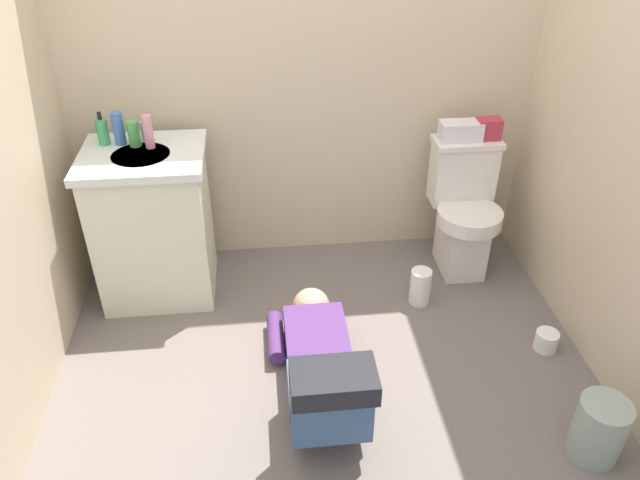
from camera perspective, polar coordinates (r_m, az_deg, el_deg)
ground_plane at (r=2.99m, az=0.32°, el=-11.13°), size 2.98×2.92×0.04m
wall_back at (r=3.24m, az=-1.67°, el=17.77°), size 2.64×0.08×2.40m
toilet at (r=3.45m, az=13.36°, el=2.79°), size 0.36×0.46×0.75m
vanity_cabinet at (r=3.25m, az=-15.40°, el=1.54°), size 0.60×0.52×0.82m
faucet at (r=3.18m, az=-16.31°, el=9.79°), size 0.02×0.02×0.10m
person_plumber at (r=2.67m, az=0.09°, el=-11.93°), size 0.38×1.06×0.52m
tissue_box at (r=3.32m, az=13.11°, el=9.98°), size 0.22×0.11×0.10m
toiletry_bag at (r=3.37m, az=15.58°, el=10.06°), size 0.12×0.09×0.11m
soap_dispenser at (r=3.19m, az=-19.80°, el=9.61°), size 0.06×0.06×0.17m
bottle_blue at (r=3.16m, az=-18.45°, el=9.93°), size 0.06×0.06×0.16m
bottle_green at (r=3.13m, az=-17.13°, el=9.55°), size 0.06×0.06×0.13m
bottle_pink at (r=3.08m, az=-15.88°, el=9.79°), size 0.05×0.05×0.17m
trash_can at (r=2.73m, az=24.79°, el=-15.85°), size 0.20×0.20×0.27m
paper_towel_roll at (r=3.26m, az=9.42°, el=-4.35°), size 0.11×0.11×0.20m
toilet_paper_roll at (r=3.17m, az=20.53°, el=-8.87°), size 0.11×0.11×0.10m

